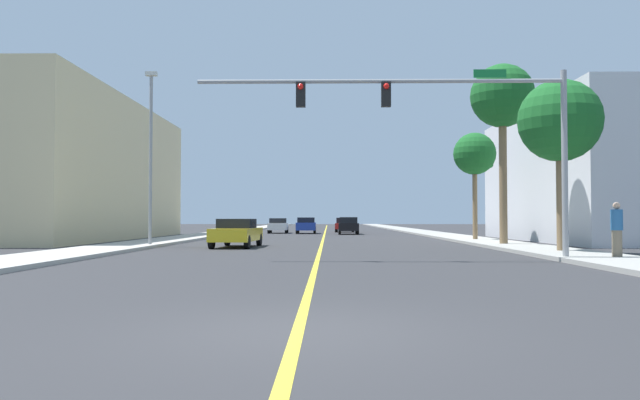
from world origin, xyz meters
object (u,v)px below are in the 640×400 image
palm_mid (502,98)px  car_red (345,225)px  car_white (278,225)px  traffic_signal_mast (445,115)px  car_yellow (237,232)px  car_black (348,225)px  street_lamp (151,149)px  palm_near (560,122)px  car_blue (306,225)px  palm_far (475,155)px  pedestrian (617,229)px

palm_mid → car_red: size_ratio=2.25×
palm_mid → car_white: palm_mid is taller
traffic_signal_mast → car_white: (-8.74, 37.06, -4.16)m
car_yellow → car_white: size_ratio=1.08×
car_red → car_white: car_red is taller
traffic_signal_mast → car_red: traffic_signal_mast is taller
car_white → car_black: bearing=-30.9°
street_lamp → car_yellow: (4.27, 0.04, -4.12)m
palm_near → car_yellow: (-13.75, 5.54, -4.55)m
car_blue → car_red: bearing=57.0°
palm_far → car_blue: size_ratio=1.52×
palm_mid → car_black: size_ratio=2.03×
traffic_signal_mast → palm_near: size_ratio=1.83×
street_lamp → palm_near: bearing=-17.0°
street_lamp → pedestrian: bearing=-27.2°
car_blue → traffic_signal_mast: bearing=-81.4°
palm_mid → pedestrian: 12.28m
traffic_signal_mast → palm_far: palm_far is taller
car_yellow → car_white: car_white is taller
car_black → palm_near: bearing=-74.9°
car_yellow → palm_far: bearing=31.4°
car_yellow → palm_near: bearing=-19.3°
palm_mid → car_white: size_ratio=2.13×
pedestrian → traffic_signal_mast: bearing=67.9°
street_lamp → palm_mid: palm_mid is taller
car_yellow → pedestrian: size_ratio=2.55×
traffic_signal_mast → street_lamp: bearing=143.9°
car_black → pedestrian: pedestrian is taller
car_red → pedestrian: size_ratio=2.24×
car_blue → car_yellow: bearing=-96.1°
palm_near → palm_mid: palm_mid is taller
car_red → car_yellow: size_ratio=0.88×
car_red → car_black: size_ratio=0.90×
car_red → car_yellow: bearing=-98.6°
palm_far → car_blue: bearing=120.0°
street_lamp → car_yellow: 5.94m
street_lamp → palm_far: size_ratio=1.31×
car_black → car_red: bearing=91.8°
traffic_signal_mast → palm_near: 6.52m
palm_near → car_red: 39.06m
palm_far → car_red: (-7.33, 25.10, -4.56)m
palm_mid → palm_far: 6.84m
car_yellow → traffic_signal_mast: bearing=-45.1°
street_lamp → pedestrian: street_lamp is taller
car_black → car_white: bearing=152.1°
palm_far → palm_near: bearing=-88.8°
car_blue → palm_near: bearing=-71.4°
car_yellow → car_black: car_black is taller
car_red → pedestrian: (7.92, -41.99, 0.31)m
car_red → pedestrian: pedestrian is taller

